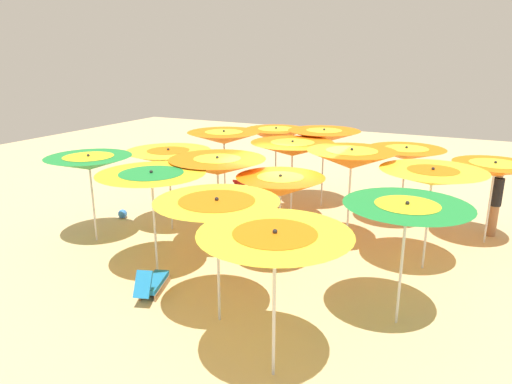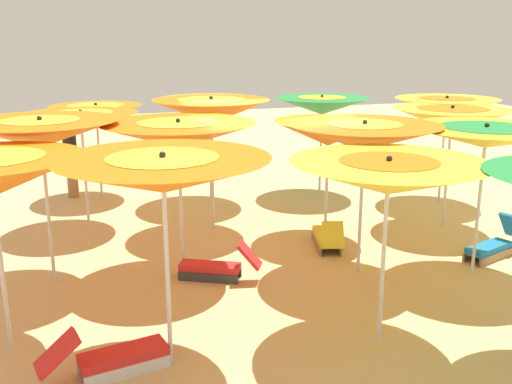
{
  "view_description": "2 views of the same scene",
  "coord_description": "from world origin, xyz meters",
  "px_view_note": "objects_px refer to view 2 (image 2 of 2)",
  "views": [
    {
      "loc": [
        10.06,
        4.17,
        4.62
      ],
      "look_at": [
        -1.28,
        -1.43,
        0.9
      ],
      "focal_mm": 32.64,
      "sensor_mm": 36.0,
      "label": 1
    },
    {
      "loc": [
        -3.18,
        -8.94,
        3.57
      ],
      "look_at": [
        -0.03,
        0.67,
        0.87
      ],
      "focal_mm": 41.27,
      "sensor_mm": 36.0,
      "label": 2
    }
  ],
  "objects_px": {
    "beach_umbrella_2": "(388,177)",
    "beach_umbrella_13": "(209,106)",
    "lounger_0": "(493,245)",
    "lounger_2": "(112,356)",
    "beach_umbrella_15": "(446,107)",
    "beach_umbrella_4": "(41,133)",
    "beach_umbrella_5": "(178,135)",
    "lounger_3": "(216,267)",
    "lounger_1": "(327,238)",
    "beachgoer_0": "(71,156)",
    "beach_umbrella_1": "(163,175)",
    "beach_umbrella_8": "(81,121)",
    "beach_umbrella_6": "(364,137)",
    "beach_umbrella_7": "(486,137)",
    "beach_umbrella_14": "(322,106)",
    "beach_umbrella_10": "(328,133)",
    "beach_umbrella_9": "(211,111)",
    "beach_umbrella_11": "(452,119)"
  },
  "relations": [
    {
      "from": "beach_umbrella_6",
      "to": "beach_umbrella_13",
      "type": "height_order",
      "value": "beach_umbrella_6"
    },
    {
      "from": "lounger_1",
      "to": "beachgoer_0",
      "type": "xyz_separation_m",
      "value": [
        -4.08,
        4.87,
        0.75
      ]
    },
    {
      "from": "beach_umbrella_10",
      "to": "lounger_2",
      "type": "bearing_deg",
      "value": -140.2
    },
    {
      "from": "beach_umbrella_15",
      "to": "lounger_2",
      "type": "height_order",
      "value": "beach_umbrella_15"
    },
    {
      "from": "beach_umbrella_1",
      "to": "beach_umbrella_13",
      "type": "relative_size",
      "value": 1.03
    },
    {
      "from": "lounger_1",
      "to": "beach_umbrella_8",
      "type": "bearing_deg",
      "value": 71.53
    },
    {
      "from": "beach_umbrella_8",
      "to": "beach_umbrella_4",
      "type": "bearing_deg",
      "value": -103.73
    },
    {
      "from": "beach_umbrella_7",
      "to": "beach_umbrella_15",
      "type": "relative_size",
      "value": 1.0
    },
    {
      "from": "beach_umbrella_4",
      "to": "lounger_1",
      "type": "relative_size",
      "value": 1.94
    },
    {
      "from": "beach_umbrella_11",
      "to": "beachgoer_0",
      "type": "xyz_separation_m",
      "value": [
        -6.76,
        4.39,
        -1.12
      ]
    },
    {
      "from": "lounger_0",
      "to": "lounger_2",
      "type": "xyz_separation_m",
      "value": [
        -6.29,
        -1.6,
        -0.01
      ]
    },
    {
      "from": "beach_umbrella_2",
      "to": "beach_umbrella_8",
      "type": "distance_m",
      "value": 6.41
    },
    {
      "from": "beach_umbrella_7",
      "to": "beach_umbrella_5",
      "type": "bearing_deg",
      "value": 161.51
    },
    {
      "from": "beach_umbrella_13",
      "to": "beach_umbrella_15",
      "type": "xyz_separation_m",
      "value": [
        4.83,
        -1.53,
        -0.03
      ]
    },
    {
      "from": "beach_umbrella_7",
      "to": "beach_umbrella_10",
      "type": "height_order",
      "value": "beach_umbrella_7"
    },
    {
      "from": "beach_umbrella_15",
      "to": "lounger_2",
      "type": "distance_m",
      "value": 9.1
    },
    {
      "from": "beach_umbrella_15",
      "to": "beachgoer_0",
      "type": "distance_m",
      "value": 8.32
    },
    {
      "from": "beach_umbrella_1",
      "to": "beach_umbrella_9",
      "type": "xyz_separation_m",
      "value": [
        1.61,
        4.43,
        0.07
      ]
    },
    {
      "from": "beach_umbrella_14",
      "to": "lounger_3",
      "type": "relative_size",
      "value": 1.85
    },
    {
      "from": "beach_umbrella_2",
      "to": "beach_umbrella_13",
      "type": "distance_m",
      "value": 6.57
    },
    {
      "from": "beach_umbrella_15",
      "to": "beach_umbrella_2",
      "type": "bearing_deg",
      "value": -130.9
    },
    {
      "from": "beach_umbrella_7",
      "to": "lounger_1",
      "type": "xyz_separation_m",
      "value": [
        -1.69,
        1.69,
        -1.93
      ]
    },
    {
      "from": "beach_umbrella_6",
      "to": "beach_umbrella_7",
      "type": "xyz_separation_m",
      "value": [
        1.67,
        -0.59,
        0.0
      ]
    },
    {
      "from": "beach_umbrella_5",
      "to": "lounger_2",
      "type": "relative_size",
      "value": 1.68
    },
    {
      "from": "beach_umbrella_2",
      "to": "beach_umbrella_11",
      "type": "xyz_separation_m",
      "value": [
        3.4,
        3.53,
        0.05
      ]
    },
    {
      "from": "beach_umbrella_14",
      "to": "beach_umbrella_5",
      "type": "bearing_deg",
      "value": -137.21
    },
    {
      "from": "beach_umbrella_13",
      "to": "lounger_3",
      "type": "height_order",
      "value": "beach_umbrella_13"
    },
    {
      "from": "beach_umbrella_4",
      "to": "beach_umbrella_2",
      "type": "bearing_deg",
      "value": -39.05
    },
    {
      "from": "beach_umbrella_13",
      "to": "beach_umbrella_15",
      "type": "bearing_deg",
      "value": -17.54
    },
    {
      "from": "beach_umbrella_6",
      "to": "beach_umbrella_15",
      "type": "height_order",
      "value": "beach_umbrella_6"
    },
    {
      "from": "beach_umbrella_5",
      "to": "lounger_3",
      "type": "bearing_deg",
      "value": -43.42
    },
    {
      "from": "beach_umbrella_2",
      "to": "lounger_2",
      "type": "relative_size",
      "value": 1.59
    },
    {
      "from": "beach_umbrella_1",
      "to": "beachgoer_0",
      "type": "height_order",
      "value": "beach_umbrella_1"
    },
    {
      "from": "beach_umbrella_2",
      "to": "beach_umbrella_6",
      "type": "height_order",
      "value": "beach_umbrella_6"
    },
    {
      "from": "beach_umbrella_4",
      "to": "beach_umbrella_8",
      "type": "bearing_deg",
      "value": 76.27
    },
    {
      "from": "beach_umbrella_2",
      "to": "lounger_1",
      "type": "relative_size",
      "value": 1.77
    },
    {
      "from": "lounger_3",
      "to": "beachgoer_0",
      "type": "height_order",
      "value": "beachgoer_0"
    },
    {
      "from": "beach_umbrella_4",
      "to": "beachgoer_0",
      "type": "height_order",
      "value": "beach_umbrella_4"
    },
    {
      "from": "beach_umbrella_4",
      "to": "beach_umbrella_5",
      "type": "relative_size",
      "value": 1.03
    },
    {
      "from": "lounger_3",
      "to": "beach_umbrella_2",
      "type": "bearing_deg",
      "value": 148.89
    },
    {
      "from": "lounger_0",
      "to": "lounger_3",
      "type": "xyz_separation_m",
      "value": [
        -4.58,
        0.55,
        -0.01
      ]
    },
    {
      "from": "beach_umbrella_13",
      "to": "beach_umbrella_15",
      "type": "distance_m",
      "value": 5.06
    },
    {
      "from": "beach_umbrella_10",
      "to": "lounger_2",
      "type": "xyz_separation_m",
      "value": [
        -4.09,
        -3.41,
        -1.71
      ]
    },
    {
      "from": "beach_umbrella_2",
      "to": "beach_umbrella_6",
      "type": "bearing_deg",
      "value": 69.27
    },
    {
      "from": "beach_umbrella_6",
      "to": "beach_umbrella_10",
      "type": "relative_size",
      "value": 1.09
    },
    {
      "from": "beach_umbrella_11",
      "to": "beach_umbrella_1",
      "type": "bearing_deg",
      "value": -150.94
    },
    {
      "from": "beach_umbrella_5",
      "to": "beach_umbrella_6",
      "type": "height_order",
      "value": "beach_umbrella_5"
    },
    {
      "from": "lounger_2",
      "to": "beach_umbrella_2",
      "type": "bearing_deg",
      "value": -15.13
    },
    {
      "from": "beach_umbrella_11",
      "to": "lounger_1",
      "type": "distance_m",
      "value": 3.31
    },
    {
      "from": "beach_umbrella_1",
      "to": "beach_umbrella_13",
      "type": "xyz_separation_m",
      "value": [
        2.03,
        6.31,
        -0.06
      ]
    }
  ]
}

